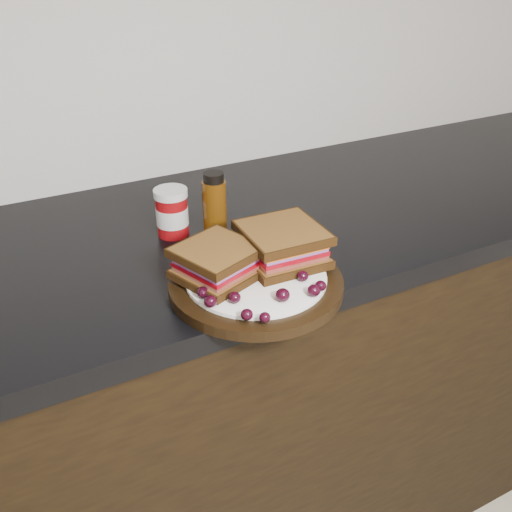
{
  "coord_description": "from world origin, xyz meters",
  "views": [
    {
      "loc": [
        -0.11,
        0.79,
        1.4
      ],
      "look_at": [
        0.25,
        1.47,
        0.96
      ],
      "focal_mm": 40.0,
      "sensor_mm": 36.0,
      "label": 1
    }
  ],
  "objects_px": {
    "condiment_jar": "(172,212)",
    "oil_bottle": "(215,204)",
    "sandwich_left": "(217,262)",
    "plate": "(256,284)"
  },
  "relations": [
    {
      "from": "condiment_jar",
      "to": "oil_bottle",
      "type": "height_order",
      "value": "oil_bottle"
    },
    {
      "from": "plate",
      "to": "condiment_jar",
      "type": "relative_size",
      "value": 3.05
    },
    {
      "from": "sandwich_left",
      "to": "oil_bottle",
      "type": "xyz_separation_m",
      "value": [
        0.07,
        0.18,
        0.01
      ]
    },
    {
      "from": "plate",
      "to": "sandwich_left",
      "type": "bearing_deg",
      "value": 154.51
    },
    {
      "from": "sandwich_left",
      "to": "condiment_jar",
      "type": "height_order",
      "value": "condiment_jar"
    },
    {
      "from": "plate",
      "to": "oil_bottle",
      "type": "xyz_separation_m",
      "value": [
        0.02,
        0.2,
        0.05
      ]
    },
    {
      "from": "sandwich_left",
      "to": "oil_bottle",
      "type": "relative_size",
      "value": 0.93
    },
    {
      "from": "sandwich_left",
      "to": "oil_bottle",
      "type": "height_order",
      "value": "oil_bottle"
    },
    {
      "from": "sandwich_left",
      "to": "plate",
      "type": "bearing_deg",
      "value": -46.14
    },
    {
      "from": "sandwich_left",
      "to": "condiment_jar",
      "type": "distance_m",
      "value": 0.21
    }
  ]
}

